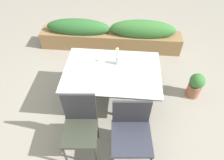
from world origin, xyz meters
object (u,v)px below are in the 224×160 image
object	(u,v)px
dining_table	(112,73)
flower_vase	(118,59)
planter_box	(111,35)
potted_plant	(196,85)
chair_near_right	(131,130)
chair_near_left	(80,123)

from	to	relation	value
dining_table	flower_vase	size ratio (longest dim) A/B	4.75
flower_vase	planter_box	bearing A→B (deg)	99.35
dining_table	potted_plant	distance (m)	1.47
chair_near_right	dining_table	bearing A→B (deg)	-74.39
chair_near_right	potted_plant	distance (m)	1.55
potted_plant	planter_box	bearing A→B (deg)	141.10
planter_box	potted_plant	xyz separation A→B (m)	(1.54, -1.24, -0.07)
chair_near_left	planter_box	xyz separation A→B (m)	(0.18, 2.33, -0.25)
dining_table	potted_plant	size ratio (longest dim) A/B	2.99
chair_near_left	planter_box	distance (m)	2.35
chair_near_left	planter_box	bearing A→B (deg)	-99.14
chair_near_left	chair_near_right	size ratio (longest dim) A/B	1.12
chair_near_left	potted_plant	distance (m)	2.06
dining_table	planter_box	bearing A→B (deg)	95.70
chair_near_right	planter_box	world-z (taller)	chair_near_right
dining_table	chair_near_left	bearing A→B (deg)	-111.36
chair_near_right	planter_box	bearing A→B (deg)	-83.69
flower_vase	chair_near_left	bearing A→B (deg)	-111.70
dining_table	flower_vase	xyz separation A→B (m)	(0.07, 0.16, 0.16)
potted_plant	chair_near_left	bearing A→B (deg)	-147.76
flower_vase	planter_box	size ratio (longest dim) A/B	0.10
chair_near_right	flower_vase	bearing A→B (deg)	-81.22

